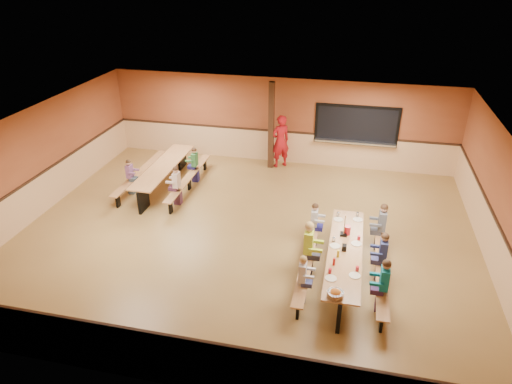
# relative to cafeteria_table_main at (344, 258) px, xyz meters

# --- Properties ---
(ground) EXTENTS (12.00, 12.00, 0.00)m
(ground) POSITION_rel_cafeteria_table_main_xyz_m (-2.61, 1.30, -0.53)
(ground) COLOR olive
(ground) RESTS_ON ground
(room_envelope) EXTENTS (12.04, 10.04, 3.02)m
(room_envelope) POSITION_rel_cafeteria_table_main_xyz_m (-2.61, 1.30, 0.16)
(room_envelope) COLOR brown
(room_envelope) RESTS_ON ground
(kitchen_pass_through) EXTENTS (2.78, 0.28, 1.38)m
(kitchen_pass_through) POSITION_rel_cafeteria_table_main_xyz_m (-0.01, 6.26, 0.96)
(kitchen_pass_through) COLOR black
(kitchen_pass_through) RESTS_ON ground
(structural_post) EXTENTS (0.18, 0.18, 3.00)m
(structural_post) POSITION_rel_cafeteria_table_main_xyz_m (-2.81, 5.70, 0.97)
(structural_post) COLOR #311C10
(structural_post) RESTS_ON ground
(cafeteria_table_main) EXTENTS (1.91, 3.70, 0.74)m
(cafeteria_table_main) POSITION_rel_cafeteria_table_main_xyz_m (0.00, 0.00, 0.00)
(cafeteria_table_main) COLOR #A87342
(cafeteria_table_main) RESTS_ON ground
(cafeteria_table_second) EXTENTS (1.91, 3.70, 0.74)m
(cafeteria_table_second) POSITION_rel_cafeteria_table_main_xyz_m (-5.82, 3.44, 0.00)
(cafeteria_table_second) COLOR #A87342
(cafeteria_table_second) RESTS_ON ground
(seated_child_white_left) EXTENTS (0.33, 0.27, 1.13)m
(seated_child_white_left) POSITION_rel_cafeteria_table_main_xyz_m (-0.83, -1.04, 0.04)
(seated_child_white_left) COLOR silver
(seated_child_white_left) RESTS_ON ground
(seated_adult_yellow) EXTENTS (0.43, 0.35, 1.34)m
(seated_adult_yellow) POSITION_rel_cafeteria_table_main_xyz_m (-0.83, -0.01, 0.14)
(seated_adult_yellow) COLOR #BBD731
(seated_adult_yellow) RESTS_ON ground
(seated_child_grey_left) EXTENTS (0.34, 0.28, 1.15)m
(seated_child_grey_left) POSITION_rel_cafeteria_table_main_xyz_m (-0.83, 1.22, 0.05)
(seated_child_grey_left) COLOR #BBBBBB
(seated_child_grey_left) RESTS_ON ground
(seated_child_teal_right) EXTENTS (0.38, 0.31, 1.23)m
(seated_child_teal_right) POSITION_rel_cafeteria_table_main_xyz_m (0.83, -0.94, 0.09)
(seated_child_teal_right) COLOR #10768A
(seated_child_teal_right) RESTS_ON ground
(seated_child_navy_right) EXTENTS (0.37, 0.30, 1.20)m
(seated_child_navy_right) POSITION_rel_cafeteria_table_main_xyz_m (0.83, 0.11, 0.08)
(seated_child_navy_right) COLOR navy
(seated_child_navy_right) RESTS_ON ground
(seated_child_char_right) EXTENTS (0.39, 0.32, 1.25)m
(seated_child_char_right) POSITION_rel_cafeteria_table_main_xyz_m (0.83, 1.36, 0.10)
(seated_child_char_right) COLOR #565B62
(seated_child_char_right) RESTS_ON ground
(seated_child_purple_sec) EXTENTS (0.32, 0.26, 1.11)m
(seated_child_purple_sec) POSITION_rel_cafeteria_table_main_xyz_m (-6.64, 2.78, 0.03)
(seated_child_purple_sec) COLOR #7C4A78
(seated_child_purple_sec) RESTS_ON ground
(seated_child_green_sec) EXTENTS (0.34, 0.28, 1.16)m
(seated_child_green_sec) POSITION_rel_cafeteria_table_main_xyz_m (-4.99, 4.04, 0.05)
(seated_child_green_sec) COLOR #398346
(seated_child_green_sec) RESTS_ON ground
(seated_child_tan_sec) EXTENTS (0.36, 0.29, 1.18)m
(seated_child_tan_sec) POSITION_rel_cafeteria_table_main_xyz_m (-4.99, 2.47, 0.07)
(seated_child_tan_sec) COLOR beige
(seated_child_tan_sec) RESTS_ON ground
(standing_woman) EXTENTS (0.81, 0.77, 1.85)m
(standing_woman) POSITION_rel_cafeteria_table_main_xyz_m (-2.51, 5.85, 0.40)
(standing_woman) COLOR red
(standing_woman) RESTS_ON ground
(punch_pitcher) EXTENTS (0.16, 0.16, 0.22)m
(punch_pitcher) POSITION_rel_cafeteria_table_main_xyz_m (0.00, 0.67, 0.32)
(punch_pitcher) COLOR red
(punch_pitcher) RESTS_ON cafeteria_table_main
(chip_bowl) EXTENTS (0.32, 0.32, 0.15)m
(chip_bowl) POSITION_rel_cafeteria_table_main_xyz_m (-0.11, -1.65, 0.29)
(chip_bowl) COLOR orange
(chip_bowl) RESTS_ON cafeteria_table_main
(napkin_dispenser) EXTENTS (0.10, 0.14, 0.13)m
(napkin_dispenser) POSITION_rel_cafeteria_table_main_xyz_m (-0.03, -0.01, 0.28)
(napkin_dispenser) COLOR black
(napkin_dispenser) RESTS_ON cafeteria_table_main
(condiment_mustard) EXTENTS (0.06, 0.06, 0.17)m
(condiment_mustard) POSITION_rel_cafeteria_table_main_xyz_m (-0.14, -0.31, 0.30)
(condiment_mustard) COLOR yellow
(condiment_mustard) RESTS_ON cafeteria_table_main
(condiment_ketchup) EXTENTS (0.06, 0.06, 0.17)m
(condiment_ketchup) POSITION_rel_cafeteria_table_main_xyz_m (-0.21, -0.62, 0.30)
(condiment_ketchup) COLOR #B2140F
(condiment_ketchup) RESTS_ON cafeteria_table_main
(table_paddle) EXTENTS (0.16, 0.16, 0.56)m
(table_paddle) POSITION_rel_cafeteria_table_main_xyz_m (-0.07, 0.60, 0.35)
(table_paddle) COLOR black
(table_paddle) RESTS_ON cafeteria_table_main
(place_settings) EXTENTS (0.65, 3.30, 0.11)m
(place_settings) POSITION_rel_cafeteria_table_main_xyz_m (0.00, 0.00, 0.27)
(place_settings) COLOR beige
(place_settings) RESTS_ON cafeteria_table_main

